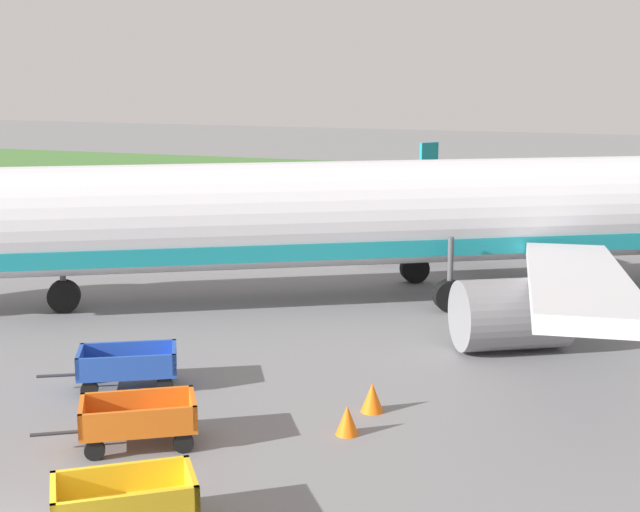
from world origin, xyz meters
The scene contains 7 objects.
grass_strip centered at (0.00, 51.78, 0.03)m, with size 220.00×28.00×0.06m, color #477A38.
airplane centered at (1.25, 19.83, 3.05)m, with size 34.25×28.51×11.34m.
baggage_cart_third_in_row centered at (1.45, 1.64, 0.60)m, with size 3.30×2.70×1.07m.
baggage_cart_fourth_in_row centered at (-0.39, 5.13, 0.60)m, with size 3.40×2.51×1.07m.
baggage_cart_far_end centered at (-2.59, 8.23, 0.60)m, with size 3.47×2.43×1.07m.
traffic_cone_near_plane centered at (3.85, 8.87, 0.36)m, with size 0.55×0.55×0.73m, color orange.
traffic_cone_mid_apron centered at (3.73, 7.32, 0.35)m, with size 0.53×0.53×0.69m, color orange.
Camera 1 is at (9.86, -11.10, 8.17)m, focal length 50.94 mm.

